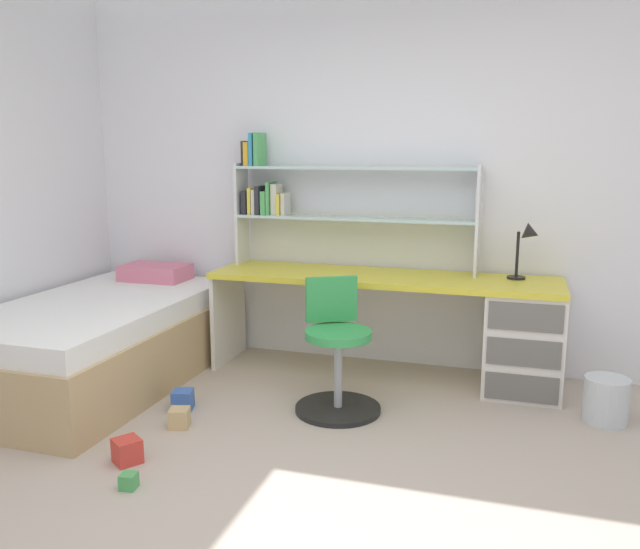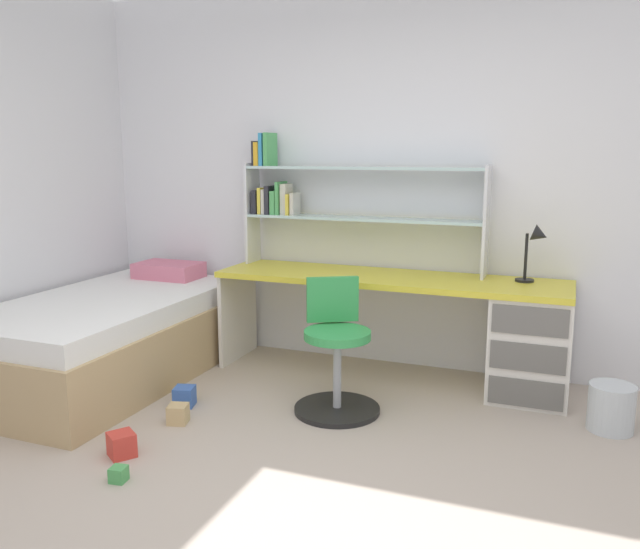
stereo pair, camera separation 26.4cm
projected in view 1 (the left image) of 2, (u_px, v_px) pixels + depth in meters
ground_plane at (293, 518)px, 2.81m from camera, size 5.84×5.41×0.02m
room_shell at (175, 182)px, 3.99m from camera, size 5.84×5.41×2.73m
desk at (478, 325)px, 4.31m from camera, size 2.38×0.61×0.72m
bookshelf_hutch at (319, 195)px, 4.67m from camera, size 1.76×0.22×0.97m
desk_lamp at (528, 242)px, 4.21m from camera, size 0.20×0.17×0.38m
swivel_chair at (337, 360)px, 3.91m from camera, size 0.52×0.52×0.80m
bed_platform at (98, 341)px, 4.40m from camera, size 1.15×2.03×0.69m
waste_bin at (606, 400)px, 3.76m from camera, size 0.25×0.25×0.27m
toy_block_blue_0 at (183, 400)px, 3.96m from camera, size 0.15×0.15×0.12m
toy_block_red_1 at (127, 451)px, 3.28m from camera, size 0.17×0.17×0.13m
toy_block_natural_2 at (179, 418)px, 3.70m from camera, size 0.14×0.14×0.11m
toy_block_green_3 at (129, 481)px, 3.03m from camera, size 0.08×0.08×0.07m
toy_block_yellow_4 at (185, 395)px, 4.09m from camera, size 0.11×0.11×0.08m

